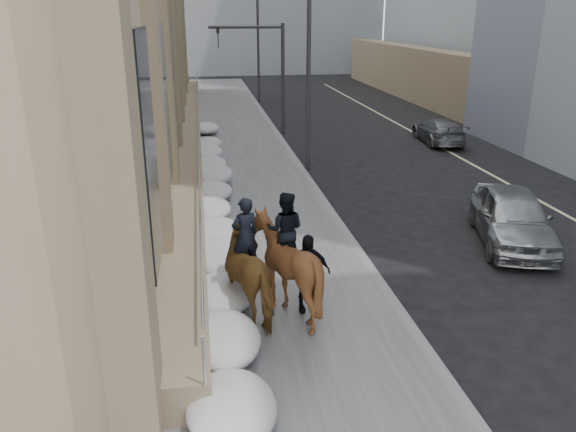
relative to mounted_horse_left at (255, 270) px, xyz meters
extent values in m
plane|color=black|center=(0.65, -1.51, -1.20)|extent=(140.00, 140.00, 0.00)
cube|color=#48484A|center=(0.65, 8.49, -1.14)|extent=(5.00, 80.00, 0.12)
cube|color=slate|center=(3.27, 8.49, -1.14)|extent=(0.24, 80.00, 0.12)
cube|color=#BFB78C|center=(11.15, 8.49, -1.20)|extent=(0.15, 70.00, 0.01)
cube|color=#7B6B4F|center=(-1.60, 18.49, -0.75)|extent=(1.10, 44.00, 0.90)
cylinder|color=silver|center=(-1.15, 18.49, 0.15)|extent=(0.06, 42.00, 0.06)
cube|color=black|center=(-2.05, 11.49, 2.80)|extent=(0.20, 2.20, 4.50)
cylinder|color=#2D2D30|center=(3.55, 12.49, 2.80)|extent=(0.18, 0.18, 8.00)
cylinder|color=#2D2D30|center=(3.55, 32.49, 2.80)|extent=(0.18, 0.18, 8.00)
cylinder|color=#2D2D30|center=(3.65, 20.49, 1.80)|extent=(0.20, 0.20, 6.00)
cylinder|color=#2D2D30|center=(1.65, 20.49, 4.60)|extent=(4.00, 0.16, 0.16)
imported|color=black|center=(0.15, 20.49, 4.10)|extent=(0.18, 0.22, 1.10)
ellipsoid|color=#B9BBC0|center=(-0.80, -1.51, -0.74)|extent=(1.50, 2.10, 0.68)
ellipsoid|color=#B9BBC0|center=(-0.75, 2.49, -0.72)|extent=(1.60, 2.20, 0.72)
ellipsoid|color=#B9BBC0|center=(-0.85, 6.49, -0.76)|extent=(1.40, 2.00, 0.64)
ellipsoid|color=#B9BBC0|center=(-0.70, 10.49, -0.70)|extent=(1.70, 2.30, 0.76)
ellipsoid|color=#B9BBC0|center=(-0.80, 14.49, -0.75)|extent=(1.50, 2.10, 0.66)
imported|color=#553A19|center=(0.00, -0.01, -0.06)|extent=(1.90, 2.65, 2.04)
imported|color=black|center=(0.00, 0.14, 0.74)|extent=(0.74, 0.61, 1.72)
imported|color=#4F2D16|center=(0.67, -0.01, 0.03)|extent=(2.27, 2.43, 2.23)
imported|color=black|center=(0.67, 0.14, 0.83)|extent=(0.98, 0.85, 1.72)
imported|color=black|center=(1.16, 0.01, -0.17)|extent=(1.07, 0.45, 1.83)
imported|color=#989C9F|center=(7.96, 3.26, -0.39)|extent=(3.24, 5.13, 1.63)
imported|color=#5C5E64|center=(11.41, 16.71, -0.55)|extent=(2.22, 4.65, 1.31)
camera|label=1|loc=(-1.00, -11.11, 5.27)|focal=35.00mm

